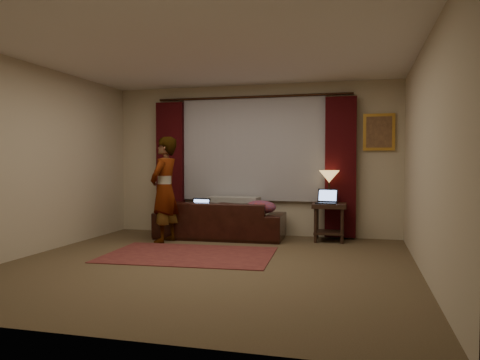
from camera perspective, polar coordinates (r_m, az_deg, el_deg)
name	(u,v)px	position (r m, az deg, el deg)	size (l,w,h in m)	color
floor	(208,265)	(5.88, -3.94, -10.25)	(5.00, 5.00, 0.01)	brown
ceiling	(207,52)	(5.90, -4.01, 15.30)	(5.00, 5.00, 0.02)	silver
wall_back	(253,160)	(8.15, 1.61, 2.45)	(5.00, 0.02, 2.60)	#BFB293
wall_front	(95,156)	(3.47, -17.22, 2.76)	(5.00, 0.02, 2.60)	#BFB293
wall_left	(33,159)	(6.95, -23.93, 2.31)	(0.02, 5.00, 2.60)	#BFB293
wall_right	(425,159)	(5.49, 21.64, 2.44)	(0.02, 5.00, 2.60)	#BFB293
sheer_curtain	(252,148)	(8.10, 1.52, 3.86)	(2.50, 0.05, 1.80)	#9D9DA5
drape_left	(171,167)	(8.51, -8.45, 1.60)	(0.50, 0.14, 2.30)	#330709
drape_right	(341,167)	(7.84, 12.17, 1.53)	(0.50, 0.14, 2.30)	#330709
curtain_rod	(252,97)	(8.12, 1.44, 10.09)	(0.04, 0.04, 3.40)	black
picture_frame	(379,132)	(7.94, 16.58, 5.62)	(0.50, 0.04, 0.60)	gold
sofa	(220,213)	(7.77, -2.42, -4.00)	(2.11, 0.91, 0.85)	black
throw_blanket	(234,186)	(7.90, -0.78, -0.73)	(0.86, 0.34, 0.10)	#9B9A95
clothing_pile	(261,208)	(7.51, 2.52, -3.40)	(0.51, 0.39, 0.21)	#78354C
laptop_sofa	(198,206)	(7.67, -5.19, -3.21)	(0.32, 0.35, 0.23)	black
area_rug	(189,255)	(6.46, -6.20, -9.03)	(2.25, 1.50, 0.01)	maroon
end_table	(329,222)	(7.62, 10.81, -5.07)	(0.53, 0.53, 0.61)	black
tiffany_lamp	(329,187)	(7.66, 10.81, -0.79)	(0.33, 0.33, 0.52)	olive
laptop_table	(326,196)	(7.49, 10.48, -1.97)	(0.32, 0.35, 0.23)	black
person	(164,190)	(7.44, -9.19, -1.17)	(0.49, 0.49, 1.66)	#9B9A95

